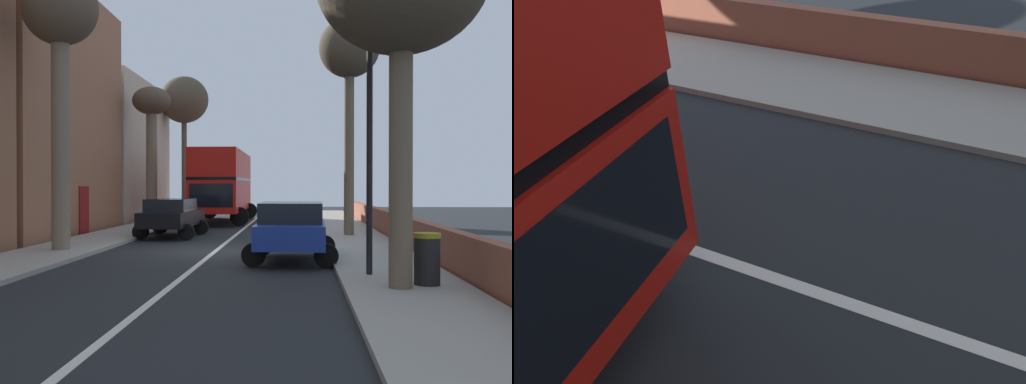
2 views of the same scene
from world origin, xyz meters
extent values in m
plane|color=black|center=(0.00, 0.00, 0.00)|extent=(84.00, 84.00, 0.00)
cube|color=silver|center=(0.00, 0.00, 0.00)|extent=(0.16, 54.00, 0.01)
cube|color=#9E998E|center=(-4.90, 0.00, 0.06)|extent=(2.60, 60.00, 0.12)
cube|color=#9E998E|center=(4.90, 0.00, 0.06)|extent=(2.60, 60.00, 0.12)
cube|color=#9E6647|center=(-8.50, 6.00, 5.31)|extent=(4.00, 11.52, 10.62)
cube|color=maroon|center=(-6.47, 6.00, 1.05)|extent=(0.08, 1.10, 2.10)
cube|color=beige|center=(-8.50, 18.00, 4.24)|extent=(4.00, 11.52, 8.48)
cube|color=#194C23|center=(-6.47, 18.00, 1.05)|extent=(0.08, 1.10, 2.10)
cube|color=brown|center=(6.45, 0.00, 0.53)|extent=(0.36, 54.00, 1.06)
cube|color=red|center=(-1.70, 15.96, 1.55)|extent=(2.62, 10.85, 1.70)
cube|color=black|center=(-1.70, 15.96, 2.48)|extent=(2.64, 10.74, 0.16)
cube|color=red|center=(-1.70, 15.96, 3.31)|extent=(2.62, 10.85, 1.50)
cube|color=black|center=(-1.64, 10.56, 1.64)|extent=(2.20, 0.08, 1.19)
cylinder|color=black|center=(-0.38, 12.29, 0.50)|extent=(1.00, 0.31, 1.00)
cylinder|color=black|center=(-2.94, 12.26, 0.50)|extent=(1.00, 0.31, 1.00)
cylinder|color=black|center=(-0.46, 19.65, 0.50)|extent=(1.00, 0.31, 1.00)
cylinder|color=black|center=(-3.02, 19.62, 0.50)|extent=(1.00, 0.31, 1.00)
cube|color=black|center=(-2.50, 5.34, 0.78)|extent=(2.00, 4.66, 0.60)
cube|color=black|center=(-2.51, 5.11, 1.34)|extent=(1.76, 2.59, 0.51)
cylinder|color=black|center=(-3.35, 6.80, 0.32)|extent=(0.65, 0.25, 0.64)
cylinder|color=black|center=(-1.52, 6.72, 0.32)|extent=(0.65, 0.25, 0.64)
cylinder|color=black|center=(-3.48, 3.97, 0.32)|extent=(0.65, 0.25, 0.64)
cylinder|color=black|center=(-1.65, 3.88, 0.32)|extent=(0.65, 0.25, 0.64)
cube|color=#1E389E|center=(2.50, -2.47, 0.79)|extent=(1.96, 4.19, 0.63)
cube|color=black|center=(2.49, -2.68, 1.39)|extent=(1.76, 2.32, 0.56)
cylinder|color=black|center=(1.59, -1.16, 0.32)|extent=(0.65, 0.24, 0.64)
cylinder|color=black|center=(3.48, -1.21, 0.32)|extent=(0.65, 0.24, 0.64)
cylinder|color=black|center=(1.52, -3.73, 0.32)|extent=(0.65, 0.24, 0.64)
cylinder|color=black|center=(3.41, -3.78, 0.32)|extent=(0.65, 0.24, 0.64)
cylinder|color=#7A6B56|center=(-4.81, -0.80, 3.69)|extent=(0.58, 0.58, 7.14)
ellipsoid|color=brown|center=(-4.81, -0.80, 7.74)|extent=(2.39, 2.39, 2.34)
cylinder|color=brown|center=(-5.17, 22.33, 3.74)|extent=(0.37, 0.37, 7.24)
ellipsoid|color=#4C4233|center=(-5.17, 22.33, 8.03)|extent=(3.35, 3.35, 3.20)
cylinder|color=brown|center=(4.75, 5.61, 3.70)|extent=(0.41, 0.41, 7.15)
ellipsoid|color=#4C4233|center=(4.75, 5.61, 7.77)|extent=(2.48, 2.48, 2.46)
cylinder|color=#7A6B56|center=(-4.99, 12.10, 3.15)|extent=(0.57, 0.57, 6.05)
ellipsoid|color=brown|center=(-4.99, 12.10, 6.58)|extent=(2.02, 2.02, 1.46)
cylinder|color=brown|center=(4.70, -7.52, 2.85)|extent=(0.46, 0.46, 5.46)
cylinder|color=black|center=(4.30, -5.69, 3.12)|extent=(0.14, 0.14, 6.00)
sphere|color=silver|center=(4.30, -5.69, 6.27)|extent=(0.32, 0.32, 0.32)
cylinder|color=black|center=(5.30, -7.10, 0.60)|extent=(0.52, 0.52, 0.96)
cylinder|color=olive|center=(5.30, -7.10, 1.13)|extent=(0.55, 0.55, 0.10)
camera|label=1|loc=(2.69, -19.83, 2.14)|focal=43.38mm
camera|label=2|loc=(-2.82, 8.72, 3.82)|focal=29.32mm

